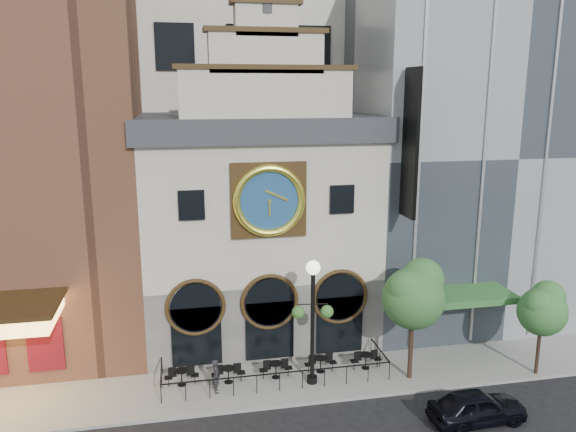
{
  "coord_description": "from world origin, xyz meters",
  "views": [
    {
      "loc": [
        -4.2,
        -21.71,
        13.67
      ],
      "look_at": [
        1.34,
        6.0,
        7.25
      ],
      "focal_mm": 35.0,
      "sensor_mm": 36.0,
      "label": 1
    }
  ],
  "objects_px": {
    "bistro_4": "(366,360)",
    "bistro_0": "(182,376)",
    "pedestrian": "(216,376)",
    "tree_left": "(414,293)",
    "car_right": "(477,407)",
    "tree_right": "(543,308)",
    "bistro_1": "(228,373)",
    "bistro_3": "(321,363)",
    "bistro_2": "(276,369)",
    "lamppost": "(313,309)"
  },
  "relations": [
    {
      "from": "bistro_1",
      "to": "bistro_4",
      "type": "relative_size",
      "value": 1.0
    },
    {
      "from": "bistro_2",
      "to": "tree_left",
      "type": "height_order",
      "value": "tree_left"
    },
    {
      "from": "bistro_0",
      "to": "car_right",
      "type": "height_order",
      "value": "car_right"
    },
    {
      "from": "bistro_2",
      "to": "bistro_4",
      "type": "relative_size",
      "value": 1.0
    },
    {
      "from": "bistro_1",
      "to": "car_right",
      "type": "distance_m",
      "value": 11.13
    },
    {
      "from": "bistro_1",
      "to": "bistro_4",
      "type": "xyz_separation_m",
      "value": [
        6.79,
        0.04,
        0.0
      ]
    },
    {
      "from": "bistro_2",
      "to": "bistro_3",
      "type": "relative_size",
      "value": 1.0
    },
    {
      "from": "bistro_4",
      "to": "bistro_0",
      "type": "bearing_deg",
      "value": 179.08
    },
    {
      "from": "bistro_4",
      "to": "tree_right",
      "type": "distance_m",
      "value": 8.78
    },
    {
      "from": "lamppost",
      "to": "tree_right",
      "type": "xyz_separation_m",
      "value": [
        10.96,
        -1.23,
        -0.35
      ]
    },
    {
      "from": "bistro_4",
      "to": "pedestrian",
      "type": "xyz_separation_m",
      "value": [
        -7.41,
        -0.78,
        0.33
      ]
    },
    {
      "from": "bistro_3",
      "to": "bistro_1",
      "type": "bearing_deg",
      "value": -178.21
    },
    {
      "from": "bistro_1",
      "to": "tree_right",
      "type": "relative_size",
      "value": 0.34
    },
    {
      "from": "bistro_0",
      "to": "tree_right",
      "type": "height_order",
      "value": "tree_right"
    },
    {
      "from": "pedestrian",
      "to": "lamppost",
      "type": "distance_m",
      "value": 5.35
    },
    {
      "from": "bistro_2",
      "to": "tree_right",
      "type": "bearing_deg",
      "value": -9.09
    },
    {
      "from": "car_right",
      "to": "tree_left",
      "type": "relative_size",
      "value": 0.71
    },
    {
      "from": "bistro_1",
      "to": "car_right",
      "type": "height_order",
      "value": "car_right"
    },
    {
      "from": "bistro_1",
      "to": "bistro_3",
      "type": "bearing_deg",
      "value": 1.79
    },
    {
      "from": "bistro_3",
      "to": "tree_left",
      "type": "distance_m",
      "value": 5.74
    },
    {
      "from": "pedestrian",
      "to": "tree_left",
      "type": "relative_size",
      "value": 0.27
    },
    {
      "from": "bistro_1",
      "to": "bistro_3",
      "type": "distance_m",
      "value": 4.52
    },
    {
      "from": "tree_right",
      "to": "bistro_3",
      "type": "bearing_deg",
      "value": 168.3
    },
    {
      "from": "bistro_4",
      "to": "pedestrian",
      "type": "relative_size",
      "value": 0.99
    },
    {
      "from": "tree_right",
      "to": "bistro_1",
      "type": "bearing_deg",
      "value": 172.34
    },
    {
      "from": "bistro_3",
      "to": "pedestrian",
      "type": "distance_m",
      "value": 5.22
    },
    {
      "from": "bistro_1",
      "to": "tree_left",
      "type": "xyz_separation_m",
      "value": [
        8.62,
        -1.16,
        3.8
      ]
    },
    {
      "from": "bistro_2",
      "to": "lamppost",
      "type": "distance_m",
      "value": 3.7
    },
    {
      "from": "pedestrian",
      "to": "tree_left",
      "type": "distance_m",
      "value": 9.88
    },
    {
      "from": "bistro_0",
      "to": "tree_left",
      "type": "distance_m",
      "value": 11.51
    },
    {
      "from": "bistro_4",
      "to": "lamppost",
      "type": "height_order",
      "value": "lamppost"
    },
    {
      "from": "bistro_0",
      "to": "bistro_4",
      "type": "bearing_deg",
      "value": -0.92
    },
    {
      "from": "bistro_1",
      "to": "car_right",
      "type": "relative_size",
      "value": 0.38
    },
    {
      "from": "car_right",
      "to": "lamppost",
      "type": "xyz_separation_m",
      "value": [
        -6.07,
        4.24,
        3.16
      ]
    },
    {
      "from": "bistro_2",
      "to": "pedestrian",
      "type": "xyz_separation_m",
      "value": [
        -2.89,
        -0.75,
        0.33
      ]
    },
    {
      "from": "bistro_1",
      "to": "bistro_4",
      "type": "bearing_deg",
      "value": 0.34
    },
    {
      "from": "tree_left",
      "to": "bistro_3",
      "type": "bearing_deg",
      "value": 162.36
    },
    {
      "from": "lamppost",
      "to": "tree_right",
      "type": "bearing_deg",
      "value": 1.28
    },
    {
      "from": "bistro_3",
      "to": "bistro_4",
      "type": "bearing_deg",
      "value": -2.53
    },
    {
      "from": "bistro_1",
      "to": "lamppost",
      "type": "height_order",
      "value": "lamppost"
    },
    {
      "from": "bistro_3",
      "to": "car_right",
      "type": "distance_m",
      "value": 7.48
    },
    {
      "from": "tree_left",
      "to": "bistro_1",
      "type": "bearing_deg",
      "value": 172.31
    },
    {
      "from": "bistro_4",
      "to": "car_right",
      "type": "height_order",
      "value": "car_right"
    },
    {
      "from": "bistro_0",
      "to": "bistro_4",
      "type": "xyz_separation_m",
      "value": [
        8.95,
        -0.14,
        0.0
      ]
    },
    {
      "from": "bistro_0",
      "to": "lamppost",
      "type": "distance_m",
      "value": 6.91
    },
    {
      "from": "car_right",
      "to": "pedestrian",
      "type": "xyz_separation_m",
      "value": [
        -10.56,
        4.28,
        0.24
      ]
    },
    {
      "from": "bistro_0",
      "to": "car_right",
      "type": "relative_size",
      "value": 0.38
    },
    {
      "from": "bistro_0",
      "to": "bistro_4",
      "type": "height_order",
      "value": "same"
    },
    {
      "from": "tree_left",
      "to": "car_right",
      "type": "bearing_deg",
      "value": -71.07
    },
    {
      "from": "car_right",
      "to": "tree_right",
      "type": "relative_size",
      "value": 0.9
    }
  ]
}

